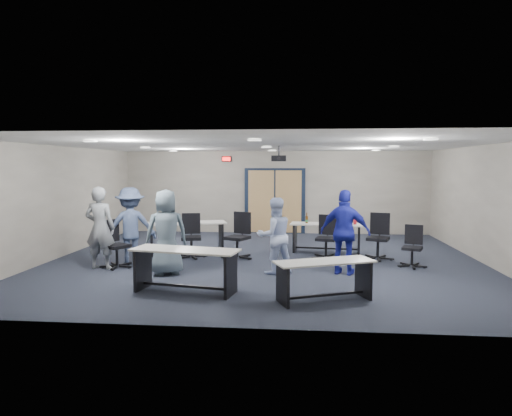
# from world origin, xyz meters

# --- Properties ---
(floor) EXTENTS (10.00, 10.00, 0.00)m
(floor) POSITION_xyz_m (0.00, 0.00, 0.00)
(floor) COLOR black
(floor) RESTS_ON ground
(back_wall) EXTENTS (10.00, 0.04, 2.70)m
(back_wall) POSITION_xyz_m (0.00, 4.50, 1.35)
(back_wall) COLOR slate
(back_wall) RESTS_ON floor
(front_wall) EXTENTS (10.00, 0.04, 2.70)m
(front_wall) POSITION_xyz_m (0.00, -4.50, 1.35)
(front_wall) COLOR slate
(front_wall) RESTS_ON floor
(left_wall) EXTENTS (0.04, 9.00, 2.70)m
(left_wall) POSITION_xyz_m (-5.00, 0.00, 1.35)
(left_wall) COLOR slate
(left_wall) RESTS_ON floor
(right_wall) EXTENTS (0.04, 9.00, 2.70)m
(right_wall) POSITION_xyz_m (5.00, 0.00, 1.35)
(right_wall) COLOR slate
(right_wall) RESTS_ON floor
(ceiling) EXTENTS (10.00, 9.00, 0.04)m
(ceiling) POSITION_xyz_m (0.00, 0.00, 2.70)
(ceiling) COLOR silver
(ceiling) RESTS_ON back_wall
(double_door) EXTENTS (2.00, 0.07, 2.20)m
(double_door) POSITION_xyz_m (0.00, 4.46, 1.05)
(double_door) COLOR black
(double_door) RESTS_ON back_wall
(exit_sign) EXTENTS (0.32, 0.07, 0.18)m
(exit_sign) POSITION_xyz_m (-1.60, 4.44, 2.45)
(exit_sign) COLOR black
(exit_sign) RESTS_ON back_wall
(ceiling_projector) EXTENTS (0.35, 0.32, 0.37)m
(ceiling_projector) POSITION_xyz_m (0.30, 0.50, 2.40)
(ceiling_projector) COLOR black
(ceiling_projector) RESTS_ON ceiling
(ceiling_can_lights) EXTENTS (6.24, 5.74, 0.02)m
(ceiling_can_lights) POSITION_xyz_m (0.00, 0.25, 2.67)
(ceiling_can_lights) COLOR white
(ceiling_can_lights) RESTS_ON ceiling
(table_front_left) EXTENTS (1.98, 0.97, 0.77)m
(table_front_left) POSITION_xyz_m (-1.19, -2.80, 0.53)
(table_front_left) COLOR beige
(table_front_left) RESTS_ON floor
(table_front_right) EXTENTS (1.73, 1.14, 0.67)m
(table_front_right) POSITION_xyz_m (1.21, -3.09, 0.46)
(table_front_right) COLOR beige
(table_front_right) RESTS_ON floor
(table_back_left) EXTENTS (2.07, 1.23, 0.80)m
(table_back_left) POSITION_xyz_m (-2.04, 0.70, 0.55)
(table_back_left) COLOR beige
(table_back_left) RESTS_ON floor
(table_back_right) EXTENTS (1.89, 0.81, 1.02)m
(table_back_right) POSITION_xyz_m (1.50, 1.19, 0.52)
(table_back_right) COLOR beige
(table_back_right) RESTS_ON floor
(chair_back_a) EXTENTS (0.80, 0.80, 1.07)m
(chair_back_a) POSITION_xyz_m (-1.79, 0.17, 0.53)
(chair_back_a) COLOR black
(chair_back_a) RESTS_ON floor
(chair_back_b) EXTENTS (0.93, 0.93, 1.11)m
(chair_back_b) POSITION_xyz_m (-0.67, 0.16, 0.56)
(chair_back_b) COLOR black
(chair_back_b) RESTS_ON floor
(chair_back_c) EXTENTS (0.78, 0.78, 1.04)m
(chair_back_c) POSITION_xyz_m (1.45, 0.39, 0.52)
(chair_back_c) COLOR black
(chair_back_c) RESTS_ON floor
(chair_back_d) EXTENTS (0.88, 0.88, 1.10)m
(chair_back_d) POSITION_xyz_m (2.67, 0.38, 0.55)
(chair_back_d) COLOR black
(chair_back_d) RESTS_ON floor
(chair_loose_left) EXTENTS (0.90, 0.90, 1.04)m
(chair_loose_left) POSITION_xyz_m (-3.17, -1.03, 0.52)
(chair_loose_left) COLOR black
(chair_loose_left) RESTS_ON floor
(chair_loose_right) EXTENTS (0.75, 0.75, 0.92)m
(chair_loose_right) POSITION_xyz_m (3.28, -0.39, 0.46)
(chair_loose_right) COLOR black
(chair_loose_right) RESTS_ON floor
(person_gray) EXTENTS (0.67, 0.45, 1.79)m
(person_gray) POSITION_xyz_m (-3.47, -1.17, 0.89)
(person_gray) COLOR gray
(person_gray) RESTS_ON floor
(person_plaid) EXTENTS (1.01, 0.87, 1.75)m
(person_plaid) POSITION_xyz_m (-1.90, -1.54, 0.87)
(person_plaid) COLOR slate
(person_plaid) RESTS_ON floor
(person_lightblue) EXTENTS (0.94, 0.86, 1.58)m
(person_lightblue) POSITION_xyz_m (0.30, -1.23, 0.79)
(person_lightblue) COLOR #B8C9F4
(person_lightblue) RESTS_ON floor
(person_navy) EXTENTS (1.10, 0.72, 1.74)m
(person_navy) POSITION_xyz_m (1.73, -1.18, 0.87)
(person_navy) COLOR #1D229F
(person_navy) RESTS_ON floor
(person_back) EXTENTS (1.28, 1.01, 1.74)m
(person_back) POSITION_xyz_m (-3.00, -0.62, 0.87)
(person_back) COLOR #45557D
(person_back) RESTS_ON floor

